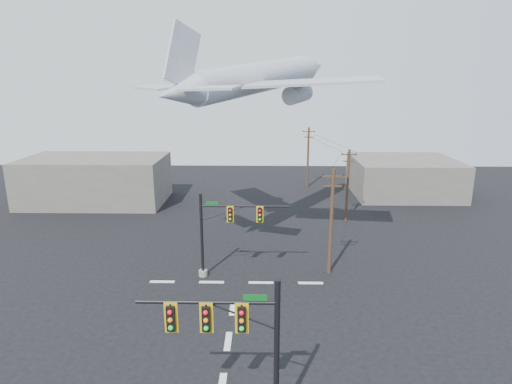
{
  "coord_description": "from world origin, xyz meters",
  "views": [
    {
      "loc": [
        2.19,
        -19.42,
        15.9
      ],
      "look_at": [
        1.73,
        5.0,
        9.43
      ],
      "focal_mm": 30.0,
      "sensor_mm": 36.0,
      "label": 1
    }
  ],
  "objects_px": {
    "signal_mast_near": "(242,349)",
    "airliner": "(259,78)",
    "utility_pole_b": "(348,184)",
    "signal_mast_far": "(221,233)",
    "utility_pole_c": "(308,156)",
    "utility_pole_a": "(331,220)"
  },
  "relations": [
    {
      "from": "utility_pole_a",
      "to": "airliner",
      "type": "distance_m",
      "value": 14.67
    },
    {
      "from": "utility_pole_a",
      "to": "utility_pole_b",
      "type": "bearing_deg",
      "value": 78.69
    },
    {
      "from": "signal_mast_far",
      "to": "airliner",
      "type": "xyz_separation_m",
      "value": [
        2.95,
        8.01,
        12.11
      ]
    },
    {
      "from": "signal_mast_near",
      "to": "airliner",
      "type": "distance_m",
      "value": 26.63
    },
    {
      "from": "utility_pole_b",
      "to": "utility_pole_c",
      "type": "distance_m",
      "value": 16.11
    },
    {
      "from": "airliner",
      "to": "signal_mast_far",
      "type": "bearing_deg",
      "value": -166.01
    },
    {
      "from": "signal_mast_near",
      "to": "utility_pole_b",
      "type": "bearing_deg",
      "value": 71.19
    },
    {
      "from": "signal_mast_far",
      "to": "airliner",
      "type": "distance_m",
      "value": 14.81
    },
    {
      "from": "utility_pole_c",
      "to": "airliner",
      "type": "relative_size",
      "value": 0.4
    },
    {
      "from": "utility_pole_a",
      "to": "signal_mast_far",
      "type": "bearing_deg",
      "value": -170.25
    },
    {
      "from": "utility_pole_c",
      "to": "utility_pole_b",
      "type": "bearing_deg",
      "value": -69.08
    },
    {
      "from": "signal_mast_near",
      "to": "utility_pole_c",
      "type": "distance_m",
      "value": 47.08
    },
    {
      "from": "utility_pole_b",
      "to": "airliner",
      "type": "height_order",
      "value": "airliner"
    },
    {
      "from": "signal_mast_near",
      "to": "signal_mast_far",
      "type": "bearing_deg",
      "value": 99.09
    },
    {
      "from": "signal_mast_near",
      "to": "signal_mast_far",
      "type": "height_order",
      "value": "signal_mast_near"
    },
    {
      "from": "signal_mast_near",
      "to": "utility_pole_b",
      "type": "distance_m",
      "value": 32.37
    },
    {
      "from": "utility_pole_a",
      "to": "utility_pole_c",
      "type": "bearing_deg",
      "value": 92.6
    },
    {
      "from": "utility_pole_b",
      "to": "utility_pole_c",
      "type": "xyz_separation_m",
      "value": [
        -2.93,
        15.83,
        0.38
      ]
    },
    {
      "from": "signal_mast_near",
      "to": "utility_pole_c",
      "type": "bearing_deg",
      "value": 80.82
    },
    {
      "from": "signal_mast_near",
      "to": "airliner",
      "type": "xyz_separation_m",
      "value": [
        0.4,
        23.92,
        11.7
      ]
    },
    {
      "from": "utility_pole_b",
      "to": "airliner",
      "type": "distance_m",
      "value": 16.76
    },
    {
      "from": "utility_pole_a",
      "to": "utility_pole_b",
      "type": "height_order",
      "value": "utility_pole_a"
    }
  ]
}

